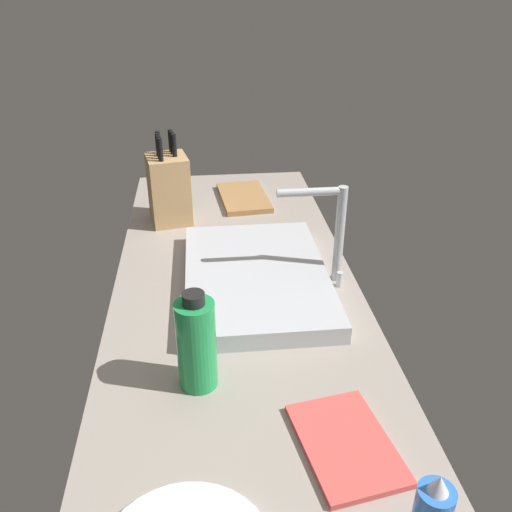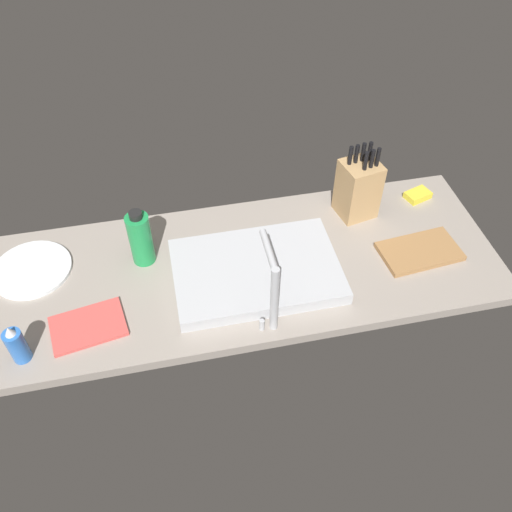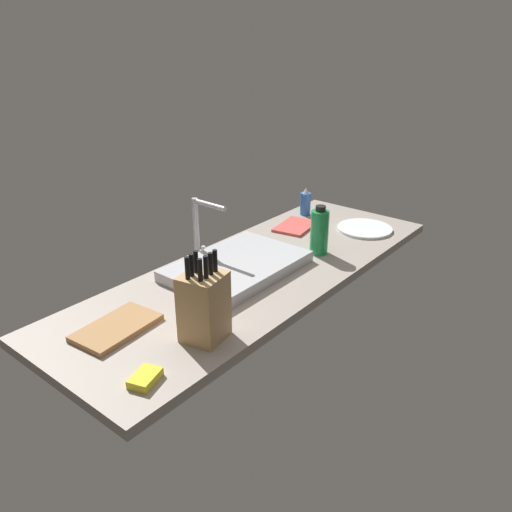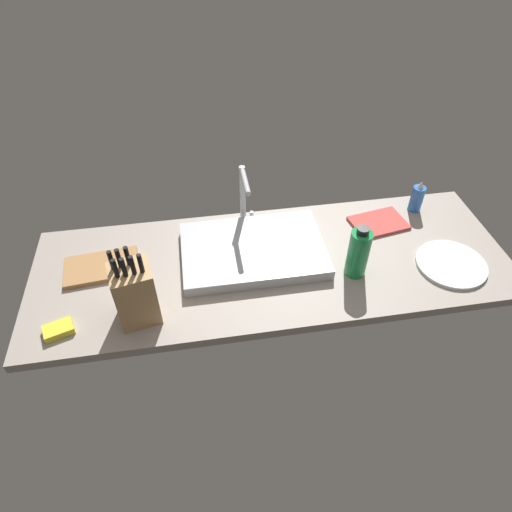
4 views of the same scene
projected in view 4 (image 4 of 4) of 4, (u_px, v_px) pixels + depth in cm
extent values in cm
cube|color=gray|center=(273.00, 265.00, 164.74)|extent=(175.31, 61.74, 3.50)
cube|color=#B7BABF|center=(253.00, 250.00, 164.82)|extent=(52.52, 35.21, 4.41)
cylinder|color=#B7BABF|center=(243.00, 195.00, 172.34)|extent=(2.40, 2.40, 25.45)
cylinder|color=#B7BABF|center=(245.00, 181.00, 158.58)|extent=(2.00, 15.87, 2.00)
cylinder|color=#B7BABF|center=(252.00, 216.00, 180.16)|extent=(1.60, 1.60, 4.00)
cube|color=tan|center=(135.00, 294.00, 138.12)|extent=(14.43, 14.00, 21.14)
cylinder|color=black|center=(115.00, 269.00, 126.56)|extent=(1.65, 1.65, 6.79)
cylinder|color=black|center=(111.00, 260.00, 129.01)|extent=(1.65, 1.65, 6.79)
cylinder|color=black|center=(124.00, 267.00, 126.88)|extent=(1.65, 1.65, 6.79)
cylinder|color=black|center=(119.00, 258.00, 129.61)|extent=(1.65, 1.65, 6.79)
cylinder|color=black|center=(132.00, 265.00, 127.52)|extent=(1.65, 1.65, 6.79)
cylinder|color=black|center=(127.00, 256.00, 130.36)|extent=(1.65, 1.65, 6.79)
cylinder|color=black|center=(141.00, 263.00, 128.08)|extent=(1.65, 1.65, 6.79)
cube|color=#9E7042|center=(102.00, 267.00, 160.38)|extent=(27.48, 17.73, 1.80)
cylinder|color=blue|center=(417.00, 199.00, 182.48)|extent=(5.19, 5.19, 11.18)
cone|color=silver|center=(421.00, 185.00, 177.66)|extent=(2.86, 2.86, 2.80)
cylinder|color=#1E8E47|center=(358.00, 253.00, 153.39)|extent=(7.52, 7.52, 18.47)
cylinder|color=black|center=(363.00, 231.00, 146.25)|extent=(4.14, 4.14, 2.20)
cylinder|color=white|center=(451.00, 264.00, 161.91)|extent=(25.32, 25.32, 1.20)
cube|color=#CC4C47|center=(378.00, 223.00, 179.01)|extent=(23.60, 18.06, 1.20)
cube|color=yellow|center=(58.00, 330.00, 139.75)|extent=(10.42, 8.51, 2.40)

